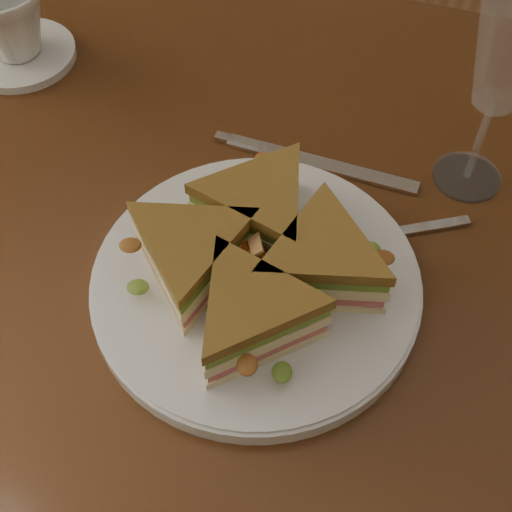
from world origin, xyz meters
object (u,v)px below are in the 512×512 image
at_px(sandwich_wedges, 256,260).
at_px(coffee_cup, 9,22).
at_px(knife, 307,161).
at_px(wine_glass, 508,58).
at_px(saucer, 20,55).
at_px(spoon, 330,242).
at_px(plate, 256,284).
at_px(table, 279,286).

relative_size(sandwich_wedges, coffee_cup, 3.10).
xyz_separation_m(knife, wine_glass, (0.16, 0.03, 0.15)).
distance_m(knife, saucer, 0.36).
height_order(spoon, wine_glass, wine_glass).
height_order(plate, saucer, plate).
xyz_separation_m(wine_glass, saucer, (-0.52, 0.02, -0.14)).
xyz_separation_m(sandwich_wedges, spoon, (0.05, 0.07, -0.04)).
bearing_deg(spoon, table, 143.73).
height_order(knife, saucer, saucer).
distance_m(plate, wine_glass, 0.29).
bearing_deg(table, wine_glass, 37.75).
bearing_deg(table, knife, 90.85).
height_order(table, knife, knife).
bearing_deg(wine_glass, knife, -169.10).
bearing_deg(wine_glass, spoon, -130.55).
xyz_separation_m(plate, sandwich_wedges, (-0.00, 0.00, 0.04)).
height_order(table, plate, plate).
relative_size(wine_glass, coffee_cup, 2.42).
bearing_deg(wine_glass, table, -142.25).
bearing_deg(wine_glass, coffee_cup, 177.57).
distance_m(table, wine_glass, 0.32).
bearing_deg(sandwich_wedges, wine_glass, 51.12).
bearing_deg(table, plate, -90.57).
bearing_deg(plate, knife, 90.21).
xyz_separation_m(table, wine_glass, (0.16, 0.12, 0.25)).
bearing_deg(sandwich_wedges, spoon, 54.39).
distance_m(spoon, wine_glass, 0.22).
relative_size(plate, wine_glass, 1.41).
distance_m(sandwich_wedges, wine_glass, 0.27).
bearing_deg(saucer, plate, -30.92).
bearing_deg(saucer, wine_glass, -2.43).
height_order(table, wine_glass, wine_glass).
distance_m(knife, coffee_cup, 0.37).
xyz_separation_m(spoon, saucer, (-0.41, 0.15, 0.00)).
relative_size(spoon, knife, 0.76).
height_order(sandwich_wedges, coffee_cup, coffee_cup).
height_order(wine_glass, coffee_cup, wine_glass).
relative_size(table, sandwich_wedges, 4.56).
height_order(sandwich_wedges, spoon, sandwich_wedges).
relative_size(sandwich_wedges, knife, 1.22).
distance_m(sandwich_wedges, knife, 0.17).
bearing_deg(wine_glass, saucer, 177.57).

